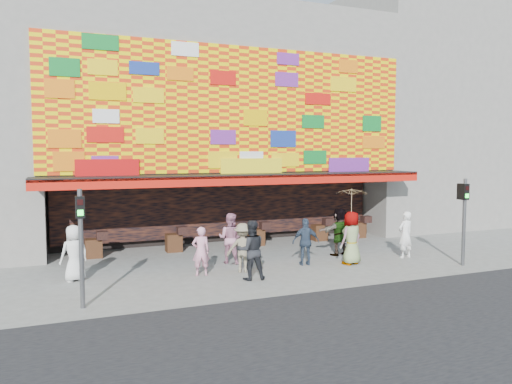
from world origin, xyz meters
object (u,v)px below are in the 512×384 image
ped_d (243,248)px  parasol (352,202)px  ped_b (201,251)px  ped_i (230,238)px  signal_left (81,235)px  ped_g (351,238)px  ped_h (405,235)px  ped_c (251,250)px  signal_right (464,212)px  ped_f (340,231)px  ped_e (306,242)px  ped_a (74,253)px

ped_d → parasol: bearing=-165.5°
ped_b → ped_i: bearing=-131.4°
signal_left → ped_b: size_ratio=1.92×
parasol → ped_g: bearing=-178.2°
ped_h → ped_c: bearing=-0.8°
ped_i → signal_right: bearing=-167.8°
ped_c → ped_d: ped_c is taller
signal_left → ped_f: size_ratio=1.66×
ped_g → signal_right: bearing=139.0°
ped_d → ped_g: size_ratio=0.86×
ped_g → ped_b: bearing=-21.0°
signal_left → ped_c: signal_left is taller
signal_left → parasol: (8.94, 1.61, 0.32)m
signal_left → ped_g: bearing=10.2°
ped_b → ped_g: size_ratio=0.84×
signal_left → ped_i: size_ratio=1.69×
ped_h → ped_e: bearing=-12.4°
signal_right → ped_h: (-1.02, 1.78, -1.00)m
ped_f → parasol: size_ratio=0.95×
ped_b → ped_f: 5.80m
signal_right → ped_c: (-7.46, 1.00, -0.94)m
signal_left → ped_i: (5.09, 3.38, -0.98)m
signal_right → signal_left: bearing=180.0°
signal_right → ped_c: signal_right is taller
signal_left → ped_g: size_ratio=1.62×
signal_left → ped_c: (4.94, 1.00, -0.94)m
signal_left → ped_h: bearing=8.9°
ped_d → parasol: (3.89, -0.38, 1.38)m
ped_a → ped_b: size_ratio=1.10×
ped_g → ped_h: 2.46m
ped_h → ped_i: size_ratio=0.97×
ped_b → ped_c: ped_c is taller
ped_b → ped_e: (3.76, 0.04, 0.03)m
signal_right → parasol: size_ratio=1.57×
signal_right → ped_h: bearing=119.7°
signal_right → ped_d: size_ratio=1.88×
ped_d → ped_h: 6.35m
signal_right → ped_g: bearing=155.1°
ped_d → ped_f: bearing=-145.7°
signal_right → ped_g: 3.93m
ped_f → ped_h: size_ratio=1.05×
ped_h → ped_i: ped_i is taller
ped_d → ped_g: bearing=-165.5°
ped_d → ped_e: (2.37, 0.12, 0.01)m
ped_e → ped_i: bearing=-17.0°
ped_i → parasol: bearing=-167.6°
ped_e → ped_g: bearing=173.3°
signal_right → ped_i: (-7.31, 3.38, -0.98)m
signal_left → ped_b: signal_left is taller
signal_left → ped_i: signal_left is taller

